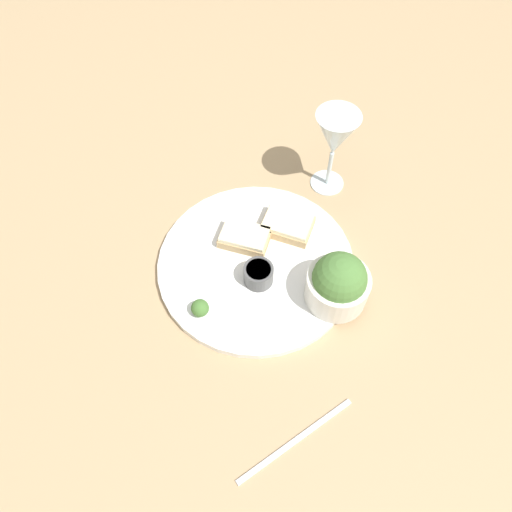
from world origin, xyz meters
name	(u,v)px	position (x,y,z in m)	size (l,w,h in m)	color
ground_plane	(256,267)	(0.00, 0.00, 0.00)	(4.00, 4.00, 0.00)	tan
dinner_plate	(256,264)	(0.00, 0.00, 0.01)	(0.34, 0.34, 0.01)	white
salad_bowl	(338,283)	(-0.14, -0.04, 0.06)	(0.10, 0.10, 0.10)	silver
sauce_ramekin	(258,274)	(-0.03, 0.02, 0.03)	(0.05, 0.05, 0.03)	#4C4C4C
cheese_toast_near	(287,225)	(0.01, -0.09, 0.03)	(0.10, 0.09, 0.03)	tan
cheese_toast_far	(245,237)	(0.04, -0.02, 0.03)	(0.10, 0.09, 0.03)	tan
wine_glass	(335,138)	(0.03, -0.23, 0.12)	(0.08, 0.08, 0.17)	silver
garnish	(199,307)	(0.00, 0.13, 0.03)	(0.03, 0.03, 0.03)	#477533
fork	(296,440)	(-0.24, 0.17, 0.00)	(0.05, 0.20, 0.01)	silver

